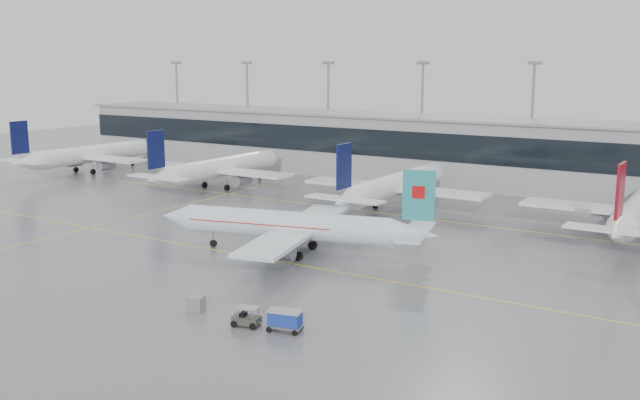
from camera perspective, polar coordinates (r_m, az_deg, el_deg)
The scene contains 16 objects.
ground at distance 83.28m, azimuth -4.40°, elevation -4.71°, with size 320.00×320.00×0.00m, color slate.
taxi_line_main at distance 83.28m, azimuth -4.40°, elevation -4.71°, with size 120.00×0.25×0.01m, color yellow.
taxi_line_north at distance 108.15m, azimuth 5.07°, elevation -1.06°, with size 120.00×0.25×0.01m, color yellow.
taxi_line_cross at distance 113.41m, azimuth -12.13°, elevation -0.70°, with size 0.25×60.00×0.01m, color yellow.
terminal at distance 136.11m, azimuth 11.28°, elevation 3.81°, with size 180.00×15.00×12.00m, color #99999D.
terminal_glass at distance 128.94m, azimuth 10.10°, elevation 4.14°, with size 180.00×0.20×5.00m, color black.
terminal_roof at distance 135.49m, azimuth 11.37°, elevation 6.42°, with size 182.00×16.00×0.40m, color gray.
light_masts at distance 141.03m, azimuth 12.27°, elevation 7.02°, with size 156.40×1.00×22.60m.
air_canada_jet at distance 84.21m, azimuth -1.94°, elevation -2.12°, with size 34.60×27.72×10.80m.
parked_jet_a at distance 154.44m, azimuth -18.06°, elevation 3.46°, with size 29.64×36.96×11.72m.
parked_jet_b at distance 129.72m, azimuth -8.05°, elevation 2.55°, with size 29.64×36.96×11.72m.
parked_jet_c at distance 110.69m, azimuth 5.97°, elevation 1.16°, with size 29.64×36.96×11.72m.
parked_jet_d at distance 100.64m, azimuth 24.15°, elevation -0.74°, with size 29.64×36.96×11.72m.
baggage_tug at distance 62.79m, azimuth -5.91°, elevation -9.47°, with size 3.64×1.97×1.73m.
baggage_cart at distance 61.27m, azimuth -2.82°, elevation -9.50°, with size 3.21×2.24×1.81m.
gse_unit at distance 66.97m, azimuth -9.88°, elevation -8.19°, with size 1.37×1.27×1.37m, color gray.
Camera 1 is at (47.85, -64.35, 22.49)m, focal length 40.00 mm.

